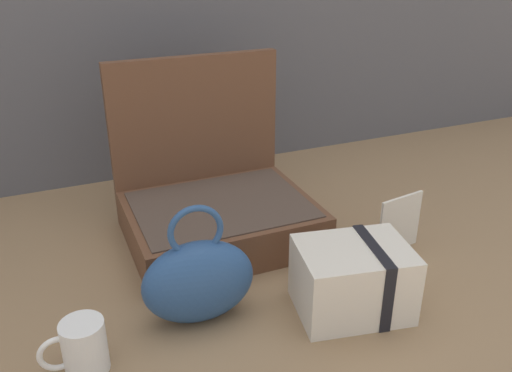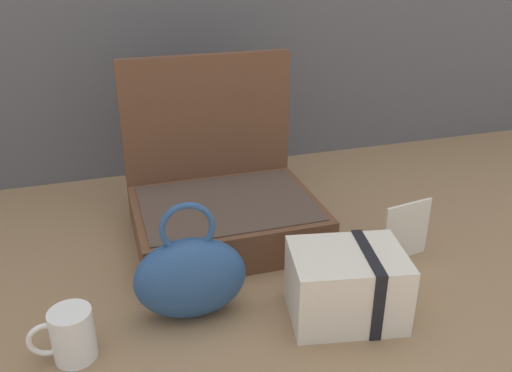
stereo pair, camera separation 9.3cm
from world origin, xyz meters
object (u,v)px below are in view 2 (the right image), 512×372
Objects in this scene: cream_toiletry_bag at (348,285)px; info_card_left at (406,231)px; open_suitcase at (222,199)px; teal_pouch_handbag at (190,277)px; coffee_mug at (71,335)px.

cream_toiletry_bag is 0.24m from info_card_left.
open_suitcase is at bearing 137.80° from info_card_left.
open_suitcase is at bearing 65.59° from teal_pouch_handbag.
coffee_mug is (-0.21, -0.05, -0.04)m from teal_pouch_handbag.
info_card_left is (0.20, 0.14, 0.00)m from cream_toiletry_bag.
coffee_mug is at bearing -179.82° from info_card_left.
cream_toiletry_bag is (0.27, -0.08, -0.02)m from teal_pouch_handbag.
coffee_mug is at bearing 176.13° from cream_toiletry_bag.
info_card_left is at bearing 34.29° from cream_toiletry_bag.
open_suitcase is at bearing 44.86° from coffee_mug.
info_card_left is (0.47, 0.06, -0.02)m from teal_pouch_handbag.
open_suitcase reaches higher than info_card_left.
open_suitcase is 3.82× the size of coffee_mug.
info_card_left is (0.67, 0.11, 0.02)m from coffee_mug.
info_card_left is at bearing -33.47° from open_suitcase.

